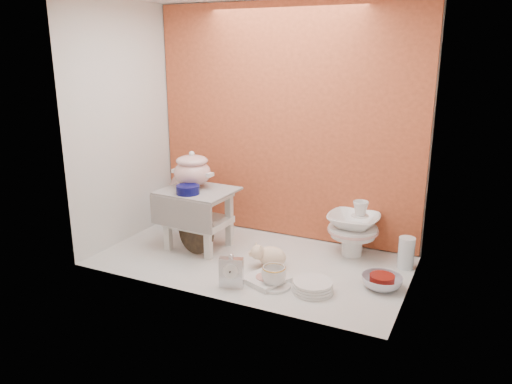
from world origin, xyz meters
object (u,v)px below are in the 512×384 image
step_stool (199,219)px  porcelain_tower (353,228)px  gold_rim_teacup (274,276)px  mantel_clock (231,271)px  plush_pig (272,256)px  crystal_bowl (382,282)px  dinner_plate_stack (313,286)px  floral_platter (185,199)px  blue_white_vase (182,207)px  soup_tureen (192,169)px

step_stool → porcelain_tower: (0.90, 0.30, -0.01)m
gold_rim_teacup → porcelain_tower: 0.65m
mantel_clock → plush_pig: size_ratio=0.85×
crystal_bowl → porcelain_tower: 0.46m
porcelain_tower → dinner_plate_stack: bearing=-95.6°
step_stool → plush_pig: size_ratio=2.00×
mantel_clock → porcelain_tower: bearing=39.6°
crystal_bowl → step_stool: bearing=176.9°
step_stool → mantel_clock: 0.60m
gold_rim_teacup → porcelain_tower: bearing=66.3°
dinner_plate_stack → step_stool: bearing=162.9°
floral_platter → crystal_bowl: bearing=-14.2°
gold_rim_teacup → crystal_bowl: size_ratio=0.61×
step_stool → mantel_clock: bearing=-39.6°
floral_platter → gold_rim_teacup: floral_platter is taller
floral_platter → dinner_plate_stack: 1.29m
step_stool → crystal_bowl: step_stool is taller
dinner_plate_stack → porcelain_tower: porcelain_tower is taller
blue_white_vase → crystal_bowl: (1.51, -0.39, -0.09)m
mantel_clock → soup_tureen: bearing=122.1°
porcelain_tower → step_stool: bearing=-161.9°
floral_platter → gold_rim_teacup: size_ratio=3.05×
step_stool → plush_pig: step_stool is taller
soup_tureen → porcelain_tower: bearing=14.5°
porcelain_tower → gold_rim_teacup: bearing=-113.7°
soup_tureen → plush_pig: 0.74m
step_stool → blue_white_vase: bearing=138.6°
plush_pig → blue_white_vase: bearing=147.2°
floral_platter → mantel_clock: 1.03m
plush_pig → gold_rim_teacup: (0.11, -0.23, -0.00)m
dinner_plate_stack → soup_tureen: bearing=161.4°
floral_platter → blue_white_vase: (-0.05, 0.02, -0.07)m
soup_tureen → blue_white_vase: soup_tureen is taller
floral_platter → plush_pig: 0.92m
step_stool → mantel_clock: (0.44, -0.40, -0.10)m
blue_white_vase → gold_rim_teacup: size_ratio=1.90×
plush_pig → gold_rim_teacup: 0.25m
soup_tureen → crystal_bowl: soup_tureen is taller
mantel_clock → gold_rim_teacup: mantel_clock is taller
step_stool → mantel_clock: size_ratio=2.36×
blue_white_vase → mantel_clock: 1.08m
floral_platter → porcelain_tower: floral_platter is taller
plush_pig → crystal_bowl: 0.63m
floral_platter → plush_pig: (0.83, -0.38, -0.13)m
plush_pig → mantel_clock: bearing=-113.4°
gold_rim_teacup → blue_white_vase: bearing=147.8°
mantel_clock → gold_rim_teacup: size_ratio=1.43×
dinner_plate_stack → floral_platter: bearing=153.7°
gold_rim_teacup → dinner_plate_stack: (0.20, 0.03, -0.03)m
porcelain_tower → mantel_clock: bearing=-123.5°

